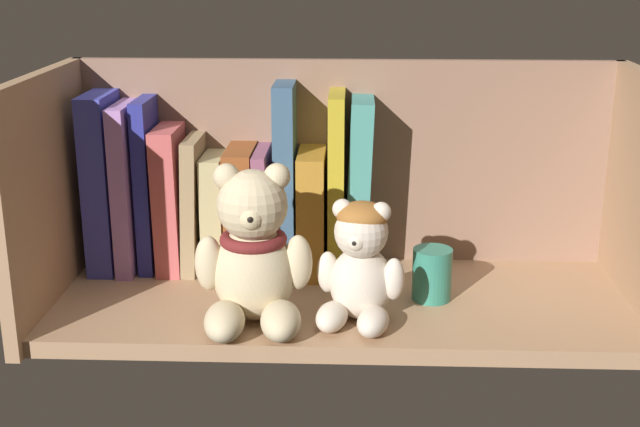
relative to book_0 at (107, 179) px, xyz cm
name	(u,v)px	position (x,y,z in cm)	size (l,w,h in cm)	color
shelf_board	(342,305)	(30.98, -10.93, -12.53)	(68.32, 27.16, 2.00)	#A87F5B
shelf_back_panel	(345,169)	(30.98, 3.25, 0.89)	(70.72, 1.20, 28.83)	#84614D
shelf_side_panel_left	(48,196)	(-3.98, -10.93, 0.89)	(1.60, 29.56, 28.83)	#A87F5B
book_0	(107,179)	(0.00, 0.00, 0.00)	(3.35, 12.89, 23.06)	#3E42B5
book_1	(132,184)	(3.20, 0.00, -0.60)	(2.14, 13.83, 21.85)	#A977C1
book_2	(150,182)	(5.67, 0.00, -0.35)	(1.87, 11.07, 22.37)	navy
book_3	(173,196)	(8.60, 0.00, -2.12)	(3.09, 12.42, 18.81)	#BF5252
book_4	(196,200)	(11.51, 0.00, -2.76)	(1.83, 12.18, 17.54)	#967D57
book_5	(217,209)	(14.24, 0.00, -3.94)	(2.71, 10.71, 15.17)	tan
book_6	(243,206)	(17.79, 0.00, -3.41)	(3.49, 13.45, 16.24)	brown
book_7	(267,207)	(20.83, 0.00, -3.48)	(1.69, 14.09, 16.10)	#854A66
book_8	(286,176)	(23.42, 0.00, 0.64)	(2.58, 9.65, 24.34)	#355573
book_9	(313,208)	(26.87, 0.00, -3.56)	(3.41, 14.45, 15.93)	#AA7525
book_10	(337,180)	(30.03, 0.00, 0.15)	(1.98, 13.53, 23.36)	gold
book_11	(359,184)	(32.88, 0.00, -0.25)	(2.80, 11.20, 22.55)	teal
teddy_bear_larger	(253,257)	(21.19, -18.20, -3.78)	(13.29, 13.54, 18.15)	beige
teddy_bear_smaller	(360,265)	(33.03, -17.33, -4.93)	(10.61, 10.90, 13.92)	beige
pillar_candle	(432,275)	(41.69, -11.18, -8.36)	(4.71, 4.71, 6.33)	#2D7A66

